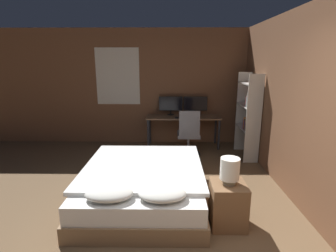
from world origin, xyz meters
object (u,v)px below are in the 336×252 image
bed (143,184)px  bedside_lamp (230,169)px  monitor_right (195,104)px  computer_mouse (196,117)px  monitor_left (171,104)px  desk (183,120)px  keyboard (184,118)px  bookshelf (249,113)px  nightstand (228,204)px  office_chair (189,138)px

bed → bedside_lamp: bearing=-27.8°
monitor_right → computer_mouse: 0.43m
monitor_left → monitor_right: 0.58m
desk → keyboard: keyboard is taller
bedside_lamp → desk: bearing=97.7°
bed → bedside_lamp: size_ratio=6.32×
bedside_lamp → keyboard: bearing=98.1°
computer_mouse → bookshelf: (1.02, -0.53, 0.20)m
keyboard → computer_mouse: 0.28m
monitor_left → bookshelf: bookshelf is taller
nightstand → keyboard: 2.94m
nightstand → bookshelf: size_ratio=0.32×
bedside_lamp → monitor_right: 3.25m
nightstand → bookshelf: (0.89, 2.34, 0.67)m
nightstand → monitor_left: 3.39m
desk → monitor_left: size_ratio=3.05×
bedside_lamp → desk: size_ratio=0.19×
monitor_right → office_chair: (-0.20, -0.84, -0.57)m
nightstand → office_chair: 2.43m
bedside_lamp → monitor_right: monitor_right is taller
nightstand → monitor_right: monitor_right is taller
desk → monitor_right: bearing=31.9°
desk → bookshelf: bookshelf is taller
bed → bookshelf: bearing=41.7°
computer_mouse → office_chair: (-0.19, -0.48, -0.33)m
desk → monitor_right: monitor_right is taller
bedside_lamp → bed: bearing=152.2°
bedside_lamp → office_chair: 2.45m
keyboard → monitor_left: bearing=129.0°
monitor_left → keyboard: 0.52m
monitor_right → monitor_left: bearing=180.0°
computer_mouse → bed: bearing=-112.7°
monitor_left → computer_mouse: monitor_left is taller
desk → office_chair: size_ratio=1.70×
bedside_lamp → monitor_right: size_ratio=0.58×
monitor_left → office_chair: 1.08m
keyboard → bedside_lamp: bearing=-81.9°
monitor_left → keyboard: (0.29, -0.36, -0.24)m
keyboard → computer_mouse: computer_mouse is taller
keyboard → nightstand: bearing=-81.9°
desk → bedside_lamp: bearing=-82.3°
bedside_lamp → office_chair: bearing=97.7°
desk → monitor_left: 0.48m
bedside_lamp → computer_mouse: size_ratio=4.63×
nightstand → keyboard: (-0.41, 2.88, 0.46)m
nightstand → monitor_left: bearing=102.2°
nightstand → bookshelf: 2.60m
nightstand → bedside_lamp: bedside_lamp is taller
bed → office_chair: 1.99m
bed → keyboard: (0.68, 2.30, 0.48)m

